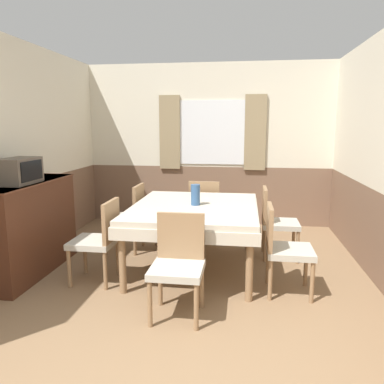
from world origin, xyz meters
name	(u,v)px	position (x,y,z in m)	size (l,w,h in m)	color
wall_back	(208,144)	(0.00, 4.49, 1.31)	(4.35, 0.10, 2.60)	silver
wall_left	(10,155)	(-2.00, 2.23, 1.30)	(0.05, 4.87, 2.60)	silver
dining_table	(195,214)	(0.06, 2.43, 0.64)	(1.41, 1.67, 0.74)	beige
chair_head_window	(205,208)	(0.06, 3.49, 0.48)	(0.44, 0.44, 0.87)	#93704C
chair_head_near	(178,261)	(0.06, 1.37, 0.48)	(0.44, 0.44, 0.87)	#93704C
chair_left_far	(129,215)	(-0.87, 2.94, 0.48)	(0.44, 0.44, 0.87)	#93704C
chair_right_near	(283,246)	(1.00, 1.92, 0.48)	(0.44, 0.44, 0.87)	#93704C
chair_left_near	(99,238)	(-0.87, 1.92, 0.48)	(0.44, 0.44, 0.87)	#93704C
chair_right_far	(275,220)	(1.00, 2.94, 0.48)	(0.44, 0.44, 0.87)	#93704C
sideboard	(28,227)	(-1.73, 2.05, 0.52)	(0.46, 1.38, 1.03)	#4C2819
tv	(19,171)	(-1.70, 1.91, 1.16)	(0.29, 0.46, 0.27)	#51473D
vase	(195,195)	(0.07, 2.44, 0.86)	(0.10, 0.10, 0.23)	#335684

